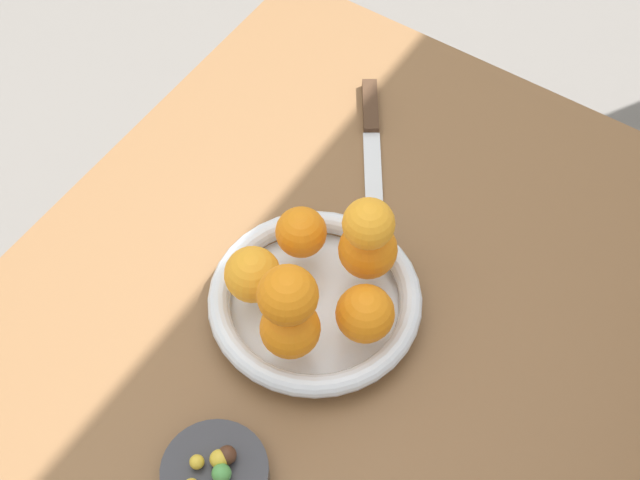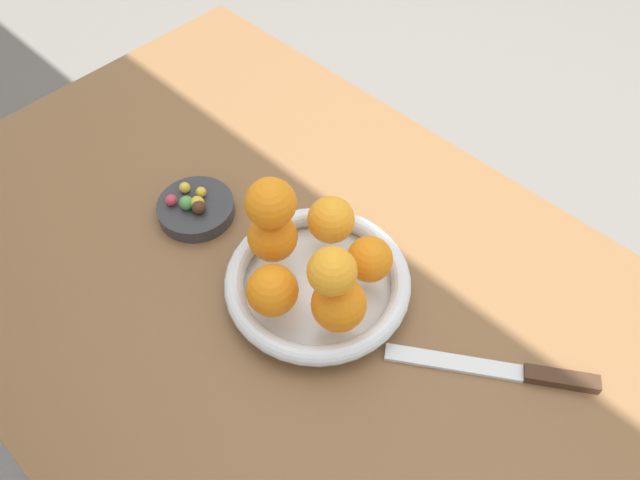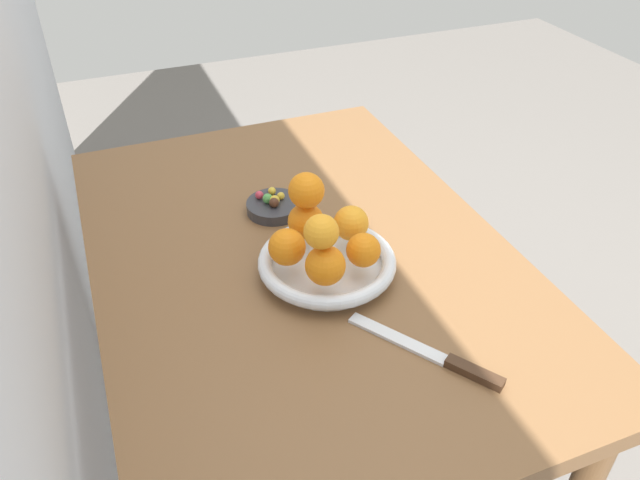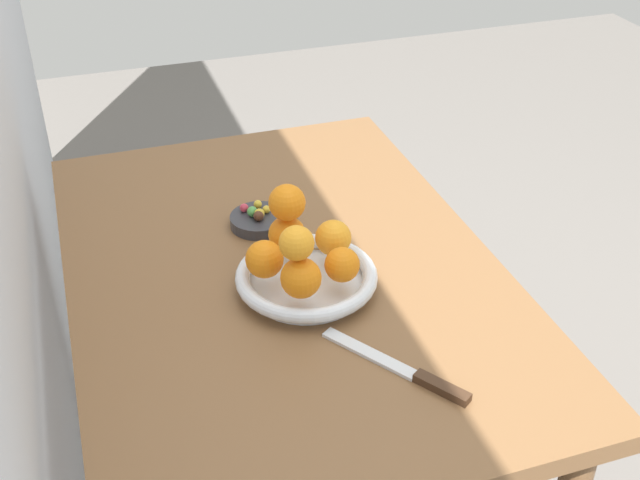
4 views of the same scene
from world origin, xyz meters
name	(u,v)px [view 3 (image 3 of 4)]	position (x,y,z in m)	size (l,w,h in m)	color
ground_plane	(306,478)	(0.00, 0.00, 0.00)	(6.00, 6.00, 0.00)	slate
dining_table	(302,286)	(0.00, 0.00, 0.65)	(1.10, 0.76, 0.74)	brown
fruit_bowl	(327,264)	(-0.08, -0.02, 0.76)	(0.25, 0.25, 0.04)	silver
candy_dish	(274,207)	(0.15, 0.01, 0.75)	(0.11, 0.11, 0.02)	#333338
orange_0	(325,265)	(-0.14, 0.01, 0.81)	(0.07, 0.07, 0.07)	orange
orange_1	(363,250)	(-0.12, -0.07, 0.81)	(0.06, 0.06, 0.06)	orange
orange_2	(351,223)	(-0.04, -0.08, 0.81)	(0.06, 0.06, 0.06)	orange
orange_3	(306,221)	(-0.01, -0.01, 0.81)	(0.07, 0.07, 0.07)	orange
orange_4	(287,247)	(-0.07, 0.05, 0.81)	(0.06, 0.06, 0.06)	orange
orange_5	(306,190)	(-0.01, -0.01, 0.88)	(0.06, 0.06, 0.06)	orange
orange_6	(321,232)	(-0.13, 0.01, 0.88)	(0.06, 0.06, 0.06)	orange
candy_ball_0	(274,203)	(0.13, 0.01, 0.77)	(0.02, 0.02, 0.02)	#472819
candy_ball_1	(281,196)	(0.15, -0.01, 0.77)	(0.02, 0.02, 0.02)	gold
candy_ball_2	(275,200)	(0.14, 0.01, 0.77)	(0.02, 0.02, 0.02)	gold
candy_ball_3	(259,195)	(0.17, 0.03, 0.77)	(0.02, 0.02, 0.02)	#C6384C
candy_ball_4	(268,199)	(0.15, 0.02, 0.77)	(0.02, 0.02, 0.02)	#4C9947
candy_ball_5	(270,192)	(0.18, 0.00, 0.77)	(0.02, 0.02, 0.02)	gold
knife	(437,356)	(-0.33, -0.10, 0.75)	(0.23, 0.16, 0.01)	#3F2819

